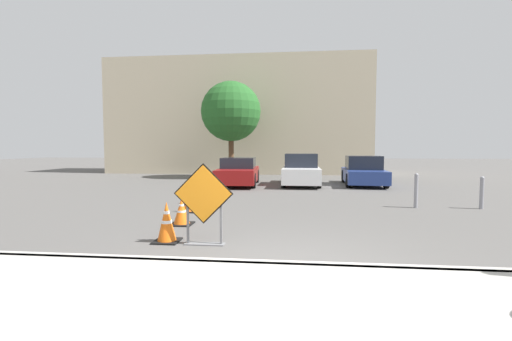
{
  "coord_description": "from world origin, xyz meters",
  "views": [
    {
      "loc": [
        0.03,
        -4.92,
        1.81
      ],
      "look_at": [
        -1.32,
        8.22,
        0.95
      ],
      "focal_mm": 24.0,
      "sensor_mm": 36.0,
      "label": 1
    }
  ],
  "objects_px": {
    "traffic_cone_fourth": "(194,194)",
    "bollard_nearest": "(416,190)",
    "parked_car_second": "(301,171)",
    "traffic_cone_second": "(182,212)",
    "parked_car_nearest": "(239,172)",
    "bollard_second": "(482,192)",
    "traffic_cone_nearest": "(167,222)",
    "parked_car_third": "(363,172)",
    "traffic_cone_third": "(188,201)",
    "road_closed_sign": "(204,200)"
  },
  "relations": [
    {
      "from": "parked_car_second",
      "to": "traffic_cone_fourth",
      "type": "bearing_deg",
      "value": 61.13
    },
    {
      "from": "bollard_second",
      "to": "bollard_nearest",
      "type": "bearing_deg",
      "value": 180.0
    },
    {
      "from": "traffic_cone_second",
      "to": "traffic_cone_fourth",
      "type": "xyz_separation_m",
      "value": [
        -0.55,
        2.92,
        0.02
      ]
    },
    {
      "from": "traffic_cone_second",
      "to": "bollard_second",
      "type": "distance_m",
      "value": 8.75
    },
    {
      "from": "road_closed_sign",
      "to": "traffic_cone_third",
      "type": "height_order",
      "value": "road_closed_sign"
    },
    {
      "from": "traffic_cone_nearest",
      "to": "parked_car_third",
      "type": "bearing_deg",
      "value": 61.58
    },
    {
      "from": "traffic_cone_fourth",
      "to": "bollard_nearest",
      "type": "distance_m",
      "value": 6.91
    },
    {
      "from": "parked_car_nearest",
      "to": "parked_car_third",
      "type": "distance_m",
      "value": 6.15
    },
    {
      "from": "traffic_cone_third",
      "to": "bollard_nearest",
      "type": "bearing_deg",
      "value": 11.84
    },
    {
      "from": "traffic_cone_second",
      "to": "parked_car_third",
      "type": "xyz_separation_m",
      "value": [
        6.11,
        9.46,
        0.35
      ]
    },
    {
      "from": "parked_car_third",
      "to": "bollard_nearest",
      "type": "distance_m",
      "value": 6.5
    },
    {
      "from": "parked_car_second",
      "to": "bollard_nearest",
      "type": "height_order",
      "value": "parked_car_second"
    },
    {
      "from": "parked_car_second",
      "to": "bollard_second",
      "type": "height_order",
      "value": "parked_car_second"
    },
    {
      "from": "road_closed_sign",
      "to": "traffic_cone_nearest",
      "type": "bearing_deg",
      "value": 168.93
    },
    {
      "from": "parked_car_nearest",
      "to": "bollard_nearest",
      "type": "relative_size",
      "value": 4.06
    },
    {
      "from": "traffic_cone_second",
      "to": "parked_car_second",
      "type": "distance_m",
      "value": 9.68
    },
    {
      "from": "traffic_cone_nearest",
      "to": "traffic_cone_second",
      "type": "distance_m",
      "value": 1.5
    },
    {
      "from": "traffic_cone_fourth",
      "to": "parked_car_nearest",
      "type": "relative_size",
      "value": 0.16
    },
    {
      "from": "parked_car_second",
      "to": "bollard_second",
      "type": "xyz_separation_m",
      "value": [
        5.17,
        -6.22,
        -0.19
      ]
    },
    {
      "from": "parked_car_nearest",
      "to": "parked_car_second",
      "type": "height_order",
      "value": "parked_car_second"
    },
    {
      "from": "parked_car_nearest",
      "to": "bollard_second",
      "type": "distance_m",
      "value": 10.1
    },
    {
      "from": "traffic_cone_fourth",
      "to": "parked_car_second",
      "type": "height_order",
      "value": "parked_car_second"
    },
    {
      "from": "bollard_second",
      "to": "traffic_cone_fourth",
      "type": "bearing_deg",
      "value": -179.74
    },
    {
      "from": "parked_car_second",
      "to": "parked_car_third",
      "type": "bearing_deg",
      "value": -173.65
    },
    {
      "from": "traffic_cone_third",
      "to": "bollard_second",
      "type": "relative_size",
      "value": 0.66
    },
    {
      "from": "traffic_cone_second",
      "to": "traffic_cone_fourth",
      "type": "relative_size",
      "value": 0.94
    },
    {
      "from": "road_closed_sign",
      "to": "traffic_cone_third",
      "type": "distance_m",
      "value": 3.49
    },
    {
      "from": "traffic_cone_second",
      "to": "parked_car_nearest",
      "type": "xyz_separation_m",
      "value": [
        -0.01,
        8.82,
        0.33
      ]
    },
    {
      "from": "parked_car_nearest",
      "to": "bollard_nearest",
      "type": "xyz_separation_m",
      "value": [
        6.36,
        -5.86,
        -0.08
      ]
    },
    {
      "from": "traffic_cone_fourth",
      "to": "parked_car_third",
      "type": "xyz_separation_m",
      "value": [
        6.67,
        6.54,
        0.33
      ]
    },
    {
      "from": "traffic_cone_third",
      "to": "bollard_nearest",
      "type": "xyz_separation_m",
      "value": [
        6.66,
        1.4,
        0.24
      ]
    },
    {
      "from": "road_closed_sign",
      "to": "parked_car_third",
      "type": "relative_size",
      "value": 0.37
    },
    {
      "from": "traffic_cone_nearest",
      "to": "bollard_second",
      "type": "xyz_separation_m",
      "value": [
        8.03,
        4.45,
        0.13
      ]
    },
    {
      "from": "traffic_cone_third",
      "to": "parked_car_third",
      "type": "bearing_deg",
      "value": 50.85
    },
    {
      "from": "traffic_cone_third",
      "to": "traffic_cone_second",
      "type": "bearing_deg",
      "value": -78.68
    },
    {
      "from": "traffic_cone_third",
      "to": "bollard_second",
      "type": "height_order",
      "value": "bollard_second"
    },
    {
      "from": "traffic_cone_fourth",
      "to": "parked_car_third",
      "type": "bearing_deg",
      "value": 44.44
    },
    {
      "from": "parked_car_second",
      "to": "traffic_cone_second",
      "type": "bearing_deg",
      "value": 72.69
    },
    {
      "from": "traffic_cone_nearest",
      "to": "bollard_second",
      "type": "distance_m",
      "value": 9.18
    },
    {
      "from": "road_closed_sign",
      "to": "bollard_second",
      "type": "xyz_separation_m",
      "value": [
        7.26,
        4.6,
        -0.33
      ]
    },
    {
      "from": "bollard_nearest",
      "to": "parked_car_nearest",
      "type": "bearing_deg",
      "value": 137.34
    },
    {
      "from": "traffic_cone_third",
      "to": "parked_car_second",
      "type": "xyz_separation_m",
      "value": [
        3.37,
        7.61,
        0.39
      ]
    },
    {
      "from": "road_closed_sign",
      "to": "parked_car_second",
      "type": "relative_size",
      "value": 0.36
    },
    {
      "from": "bollard_second",
      "to": "parked_car_nearest",
      "type": "bearing_deg",
      "value": 144.57
    },
    {
      "from": "traffic_cone_second",
      "to": "traffic_cone_fourth",
      "type": "bearing_deg",
      "value": 100.69
    },
    {
      "from": "traffic_cone_nearest",
      "to": "traffic_cone_second",
      "type": "height_order",
      "value": "traffic_cone_nearest"
    },
    {
      "from": "parked_car_nearest",
      "to": "traffic_cone_third",
      "type": "bearing_deg",
      "value": 85.23
    },
    {
      "from": "traffic_cone_fourth",
      "to": "parked_car_nearest",
      "type": "xyz_separation_m",
      "value": [
        0.55,
        5.9,
        0.31
      ]
    },
    {
      "from": "road_closed_sign",
      "to": "traffic_cone_fourth",
      "type": "bearing_deg",
      "value": 108.39
    },
    {
      "from": "parked_car_nearest",
      "to": "bollard_nearest",
      "type": "distance_m",
      "value": 8.64
    }
  ]
}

